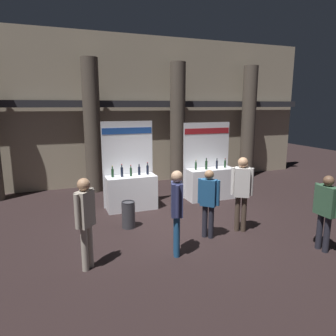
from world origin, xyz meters
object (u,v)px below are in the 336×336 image
Objects in this scene: visitor_1 at (85,217)px; visitor_6 at (177,206)px; trash_bin at (128,215)px; visitor_2 at (242,187)px; exhibitor_booth_0 at (131,188)px; exhibitor_booth_1 at (210,180)px; visitor_3 at (326,207)px; visitor_5 at (209,199)px.

visitor_1 is 0.99× the size of visitor_6.
trash_bin is 2.14m from visitor_1.
visitor_2 is at bearing -39.39° from visitor_1.
exhibitor_booth_0 is 1.45× the size of visitor_6.
exhibitor_booth_0 is 1.47× the size of visitor_1.
visitor_1 is (-1.17, -1.67, 0.68)m from trash_bin.
visitor_2 is 1.03× the size of visitor_6.
exhibitor_booth_1 reaches higher than visitor_6.
exhibitor_booth_1 is at bearing 25.95° from trash_bin.
trash_bin is 0.42× the size of visitor_3.
exhibitor_booth_1 is 2.74m from visitor_2.
exhibitor_booth_0 is 1.47m from trash_bin.
visitor_5 is (1.16, -2.59, 0.30)m from exhibitor_booth_0.
visitor_3 is at bearing -36.80° from trash_bin.
trash_bin is at bearing -173.04° from visitor_2.
exhibitor_booth_0 is 3.78× the size of trash_bin.
visitor_2 is 1.13× the size of visitor_3.
trash_bin is (-3.05, -1.49, -0.28)m from exhibitor_booth_1.
trash_bin is 2.07m from visitor_5.
visitor_2 is at bearing -25.01° from trash_bin.
visitor_3 is (3.10, -4.01, 0.34)m from exhibitor_booth_0.
exhibitor_booth_1 is 4.15m from visitor_3.
exhibitor_booth_0 is at bearing 73.59° from trash_bin.
visitor_5 is (-0.90, -0.05, -0.16)m from visitor_2.
visitor_1 is 4.77m from visitor_3.
visitor_1 is at bearing 105.85° from visitor_6.
trash_bin is 0.42× the size of visitor_5.
visitor_1 is (-4.22, -3.15, 0.41)m from exhibitor_booth_1.
exhibitor_booth_0 is 5.08m from visitor_3.
exhibitor_booth_0 is 1.04× the size of exhibitor_booth_1.
visitor_6 is at bearing -127.44° from exhibitor_booth_1.
visitor_5 is at bearing -144.60° from visitor_2.
visitor_1 reaches higher than visitor_5.
exhibitor_booth_1 reaches higher than visitor_1.
exhibitor_booth_1 is 3.41m from trash_bin.
exhibitor_booth_1 is 1.35× the size of visitor_2.
exhibitor_booth_0 is 1.60× the size of visitor_5.
visitor_6 is at bearing -107.82° from visitor_3.
visitor_2 is at bearing -146.12° from visitor_3.
trash_bin is 2.83m from visitor_2.
visitor_6 is (0.57, -1.75, 0.70)m from trash_bin.
trash_bin is at bearing 8.04° from visitor_5.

